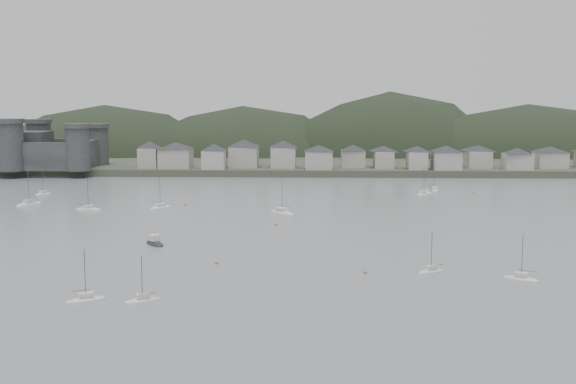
{
  "coord_description": "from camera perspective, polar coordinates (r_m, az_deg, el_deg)",
  "views": [
    {
      "loc": [
        7.06,
        -133.51,
        32.81
      ],
      "look_at": [
        0.0,
        75.0,
        6.0
      ],
      "focal_mm": 44.77,
      "sensor_mm": 36.0,
      "label": 1
    }
  ],
  "objects": [
    {
      "name": "moored_fleet",
      "position": [
        205.92,
        -9.55,
        -1.9
      ],
      "size": [
        239.04,
        164.66,
        13.74
      ],
      "color": "silver",
      "rests_on": "ground"
    },
    {
      "name": "waterfront_town",
      "position": [
        320.74,
        9.75,
        2.9
      ],
      "size": [
        451.48,
        28.46,
        12.92
      ],
      "color": "#9E9B90",
      "rests_on": "far_shore_land"
    },
    {
      "name": "far_shore_land",
      "position": [
        429.71,
        0.99,
        3.14
      ],
      "size": [
        900.0,
        250.0,
        3.0
      ],
      "primitive_type": "cube",
      "color": "#383D2D",
      "rests_on": "ground"
    },
    {
      "name": "motor_launch_far",
      "position": [
        167.34,
        -10.55,
        -4.01
      ],
      "size": [
        6.7,
        8.11,
        3.88
      ],
      "rotation": [
        0.0,
        0.0,
        3.73
      ],
      "color": "black",
      "rests_on": "ground"
    },
    {
      "name": "mooring_buoys",
      "position": [
        190.03,
        1.84,
        -2.58
      ],
      "size": [
        97.32,
        119.43,
        0.7
      ],
      "color": "#AC6539",
      "rests_on": "ground"
    },
    {
      "name": "ground",
      "position": [
        137.66,
        -1.06,
        -6.47
      ],
      "size": [
        900.0,
        900.0,
        0.0
      ],
      "primitive_type": "plane",
      "color": "slate",
      "rests_on": "ground"
    },
    {
      "name": "castle",
      "position": [
        338.8,
        -20.12,
        3.18
      ],
      "size": [
        66.0,
        43.0,
        20.0
      ],
      "color": "#2D2D2F",
      "rests_on": "far_shore_land"
    },
    {
      "name": "forested_ridge",
      "position": [
        405.32,
        1.61,
        1.07
      ],
      "size": [
        851.55,
        103.94,
        102.57
      ],
      "color": "black",
      "rests_on": "ground"
    }
  ]
}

